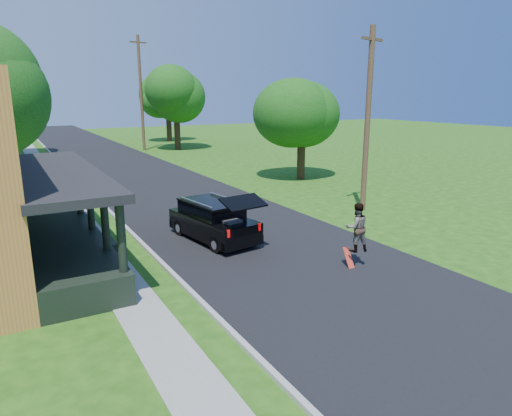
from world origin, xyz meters
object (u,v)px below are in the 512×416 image
black_suv (213,221)px  tree_right_near (302,110)px  utility_pole_near (368,119)px  skateboarder (357,227)px

black_suv → tree_right_near: bearing=32.8°
tree_right_near → utility_pole_near: size_ratio=0.85×
black_suv → skateboarder: bearing=-68.0°
tree_right_near → utility_pole_near: utility_pole_near is taller
black_suv → utility_pole_near: size_ratio=0.54×
tree_right_near → utility_pole_near: (-2.19, -8.57, -0.14)m
skateboarder → utility_pole_near: utility_pole_near is taller
black_suv → skateboarder: skateboarder is taller
black_suv → utility_pole_near: 9.19m
black_suv → skateboarder: (2.90, -4.93, 0.57)m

